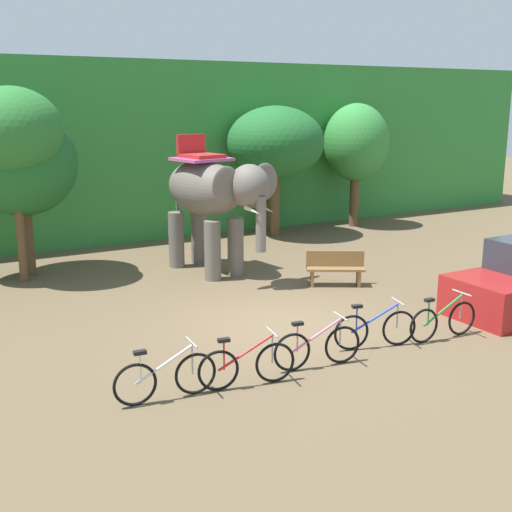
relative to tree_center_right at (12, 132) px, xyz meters
name	(u,v)px	position (x,y,z in m)	size (l,w,h in m)	color
ground_plane	(282,324)	(4.20, -6.24, -3.91)	(80.00, 80.00, 0.00)	brown
foliage_hedge	(106,148)	(4.20, 6.18, -0.91)	(36.00, 6.00, 6.01)	#338438
tree_center_right	(12,132)	(0.00, 0.00, 0.00)	(2.58, 2.58, 5.05)	brown
tree_far_right	(22,164)	(0.28, 0.61, -0.86)	(2.90, 2.90, 4.47)	brown
tree_right	(276,143)	(8.92, 1.89, -0.64)	(3.36, 3.36, 4.53)	brown
tree_left	(272,144)	(9.21, 2.64, -0.72)	(2.35, 2.35, 4.25)	brown
tree_center_left	(356,143)	(12.50, 2.00, -0.77)	(2.44, 2.44, 4.61)	brown
elephant	(211,195)	(4.72, -1.70, -1.71)	(2.28, 4.24, 3.78)	#665E56
bike_white	(166,377)	(0.67, -8.43, -3.53)	(1.71, 0.52, 0.92)	black
bike_red	(247,365)	(2.04, -8.63, -3.53)	(1.69, 0.52, 0.92)	black
bike_pink	(317,347)	(3.53, -8.53, -3.53)	(1.70, 0.52, 0.92)	black
bike_blue	(375,329)	(5.04, -8.31, -3.53)	(1.67, 0.61, 0.92)	black
bike_green	(443,321)	(6.54, -8.60, -3.53)	(1.71, 0.52, 0.92)	black
wooden_bench	(335,267)	(6.98, -4.35, -3.43)	(1.50, 1.11, 0.89)	brown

